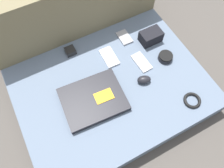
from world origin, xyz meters
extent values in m
plane|color=#4C4742|center=(0.00, 0.00, 0.00)|extent=(8.00, 8.00, 0.00)
cube|color=slate|center=(0.00, 0.00, 0.06)|extent=(0.97, 0.72, 0.12)
cube|color=#756B4C|center=(0.00, 0.46, 0.23)|extent=(0.97, 0.20, 0.46)
cube|color=black|center=(-0.12, -0.03, 0.14)|extent=(0.32, 0.26, 0.03)
cube|color=orange|center=(-0.07, -0.05, 0.15)|extent=(0.09, 0.07, 0.00)
ellipsoid|color=black|center=(0.16, -0.05, 0.14)|extent=(0.08, 0.07, 0.04)
cylinder|color=black|center=(0.34, 0.01, 0.13)|extent=(0.08, 0.08, 0.02)
cylinder|color=black|center=(0.34, 0.01, 0.15)|extent=(0.08, 0.08, 0.01)
cube|color=#99999E|center=(0.21, 0.24, 0.13)|extent=(0.06, 0.10, 0.01)
cube|color=#B7B7BC|center=(0.21, 0.05, 0.13)|extent=(0.07, 0.13, 0.01)
cube|color=silver|center=(0.07, 0.16, 0.13)|extent=(0.07, 0.13, 0.01)
cube|color=black|center=(0.33, 0.16, 0.16)|extent=(0.12, 0.08, 0.07)
cube|color=black|center=(-0.11, 0.29, 0.14)|extent=(0.05, 0.05, 0.03)
torus|color=black|center=(0.31, -0.26, 0.13)|extent=(0.09, 0.09, 0.01)
camera|label=1|loc=(-0.24, -0.45, 1.13)|focal=35.00mm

